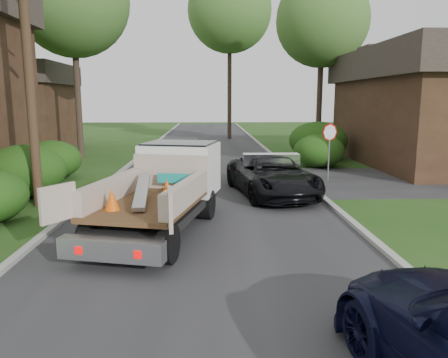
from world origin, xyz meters
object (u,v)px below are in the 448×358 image
at_px(stop_sign, 329,140).
at_px(house_left_far, 12,106).
at_px(black_pickup, 272,176).
at_px(tree_left_far, 72,0).
at_px(tree_right_far, 322,21).
at_px(flatbed_truck, 169,182).
at_px(tree_center_far, 230,10).
at_px(utility_pole, 27,43).

xyz_separation_m(stop_sign, house_left_far, (-18.70, 13.00, 1.27)).
height_order(stop_sign, black_pickup, stop_sign).
relative_size(house_left_far, black_pickup, 1.45).
bearing_deg(tree_left_far, black_pickup, -47.10).
distance_m(stop_sign, black_pickup, 4.00).
bearing_deg(tree_right_far, house_left_far, 174.56).
relative_size(tree_right_far, flatbed_truck, 1.85).
height_order(tree_right_far, tree_center_far, tree_center_far).
height_order(house_left_far, tree_center_far, tree_center_far).
relative_size(tree_center_far, flatbed_truck, 2.35).
distance_m(stop_sign, tree_left_far, 16.65).
height_order(tree_left_far, tree_right_far, tree_left_far).
bearing_deg(flatbed_truck, utility_pole, 165.49).
bearing_deg(tree_left_far, house_left_far, 140.19).
distance_m(tree_center_far, black_pickup, 25.78).
xyz_separation_m(utility_pole, flatbed_truck, (4.48, -2.37, -3.97)).
bearing_deg(house_left_far, tree_center_far, 27.30).
relative_size(utility_pole, tree_left_far, 0.82).
relative_size(flatbed_truck, black_pickup, 1.19).
distance_m(house_left_far, flatbed_truck, 23.14).
bearing_deg(black_pickup, stop_sign, 33.56).
xyz_separation_m(stop_sign, tree_left_far, (-12.70, 8.00, 7.20)).
bearing_deg(tree_center_far, black_pickup, -89.03).
bearing_deg(tree_right_far, flatbed_truck, -116.05).
relative_size(stop_sign, tree_left_far, 0.20).
xyz_separation_m(stop_sign, tree_right_far, (2.30, 11.00, 6.70)).
bearing_deg(utility_pole, tree_right_far, 49.16).
xyz_separation_m(utility_pole, tree_left_far, (-2.02, 12.02, 3.81)).
bearing_deg(flatbed_truck, house_left_far, 136.20).
height_order(tree_right_far, flatbed_truck, tree_right_far).
bearing_deg(tree_left_far, stop_sign, -32.21).
distance_m(tree_right_far, flatbed_truck, 20.68).
distance_m(utility_pole, house_left_far, 18.93).
height_order(utility_pole, tree_left_far, tree_left_far).
bearing_deg(black_pickup, house_left_far, 125.55).
xyz_separation_m(stop_sign, flatbed_truck, (-6.20, -6.39, -0.58)).
bearing_deg(utility_pole, stop_sign, 20.62).
xyz_separation_m(house_left_far, flatbed_truck, (12.50, -19.39, -1.85)).
height_order(tree_right_far, black_pickup, tree_right_far).
bearing_deg(tree_center_far, tree_left_far, -126.16).
distance_m(house_left_far, tree_right_far, 21.78).
distance_m(stop_sign, utility_pole, 11.91).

